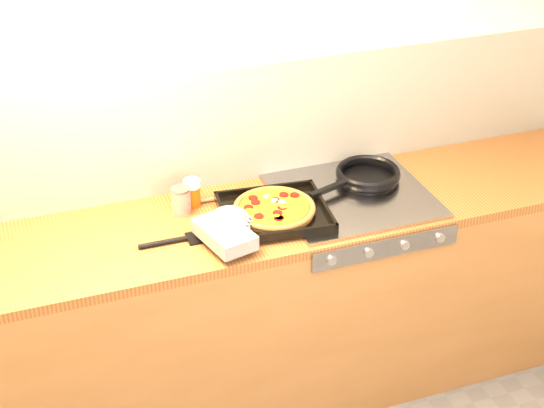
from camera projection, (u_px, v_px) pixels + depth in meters
name	position (u px, v px, depth m)	size (l,w,h in m)	color
room_shell	(222.00, 128.00, 3.31)	(3.20, 3.20, 3.20)	white
counter_run	(248.00, 310.00, 3.44)	(3.20, 0.62, 0.90)	#905D37
stovetop	(352.00, 196.00, 3.33)	(0.60, 0.56, 0.02)	gray
pizza_on_tray	(260.00, 215.00, 3.13)	(0.55, 0.45, 0.07)	black
frying_pan	(367.00, 175.00, 3.41)	(0.46, 0.34, 0.04)	black
tomato_can	(181.00, 201.00, 3.21)	(0.09, 0.09, 0.11)	#9B0E0C
juice_glass	(192.00, 192.00, 3.25)	(0.07, 0.07, 0.11)	#D7510C
wooden_spoon	(241.00, 196.00, 3.33)	(0.30, 0.06, 0.02)	#A26544
black_spatula	(178.00, 240.00, 3.05)	(0.28, 0.09, 0.02)	black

